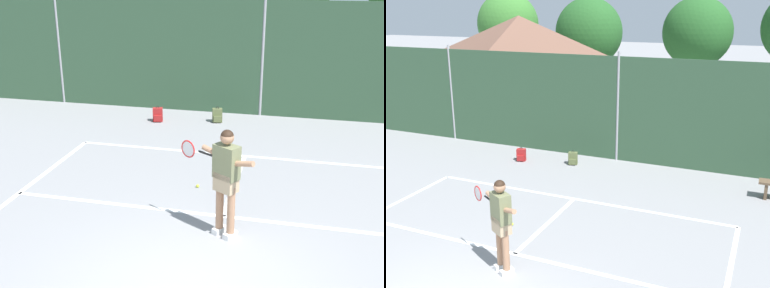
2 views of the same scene
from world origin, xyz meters
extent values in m
cube|color=white|center=(0.00, 5.50, 0.00)|extent=(8.20, 0.10, 0.01)
cube|color=white|center=(0.00, 2.48, 0.00)|extent=(8.20, 0.10, 0.01)
cube|color=white|center=(0.00, 3.96, 0.00)|extent=(0.10, 2.97, 0.01)
cube|color=#2D4C33|center=(0.00, 9.00, 1.69)|extent=(26.00, 0.05, 3.37)
cylinder|color=#99999E|center=(-6.50, 9.00, 1.76)|extent=(0.09, 0.09, 3.52)
cylinder|color=#99999E|center=(0.00, 9.00, 1.76)|extent=(0.09, 0.09, 3.52)
cube|color=beige|center=(-6.02, 13.26, 1.35)|extent=(6.24, 4.38, 2.69)
cylinder|color=brown|center=(-11.15, 20.72, 1.06)|extent=(0.36, 0.36, 2.13)
cylinder|color=brown|center=(-5.70, 20.72, 0.86)|extent=(0.36, 0.36, 1.73)
cylinder|color=brown|center=(0.50, 20.72, 0.98)|extent=(0.36, 0.36, 1.97)
cube|color=silver|center=(0.24, 1.79, 0.05)|extent=(0.24, 0.28, 0.10)
cube|color=silver|center=(0.04, 1.91, 0.05)|extent=(0.24, 0.28, 0.10)
cylinder|color=#A37556|center=(0.24, 1.79, 0.51)|extent=(0.13, 0.13, 0.82)
cylinder|color=#A37556|center=(0.04, 1.91, 0.51)|extent=(0.13, 0.13, 0.82)
cube|color=tan|center=(0.14, 1.85, 0.98)|extent=(0.43, 0.39, 0.32)
cube|color=#6B704C|center=(0.14, 1.85, 1.32)|extent=(0.47, 0.41, 0.56)
sphere|color=#A37556|center=(0.14, 1.85, 1.73)|extent=(0.22, 0.22, 0.22)
sphere|color=black|center=(0.14, 1.85, 1.75)|extent=(0.21, 0.21, 0.21)
cylinder|color=#A37556|center=(-0.05, 1.93, 1.42)|extent=(0.53, 0.36, 0.17)
cylinder|color=#A37556|center=(0.38, 1.71, 1.37)|extent=(0.48, 0.33, 0.22)
cylinder|color=black|center=(-0.23, 2.01, 1.37)|extent=(0.28, 0.18, 0.04)
torus|color=red|center=(-0.56, 2.14, 1.37)|extent=(0.27, 0.17, 0.30)
cylinder|color=silver|center=(-0.56, 2.14, 1.37)|extent=(0.23, 0.14, 0.26)
sphere|color=#CCE033|center=(-0.71, 3.55, 0.03)|extent=(0.07, 0.07, 0.07)
cube|color=maroon|center=(-2.83, 7.67, 0.20)|extent=(0.32, 0.24, 0.40)
cube|color=maroon|center=(-2.80, 7.55, 0.12)|extent=(0.23, 0.11, 0.18)
torus|color=black|center=(-2.83, 7.67, 0.42)|extent=(0.09, 0.04, 0.09)
cube|color=#566038|center=(-1.13, 8.00, 0.20)|extent=(0.32, 0.25, 0.40)
cube|color=#566038|center=(-1.10, 7.89, 0.12)|extent=(0.23, 0.11, 0.18)
torus|color=black|center=(-1.13, 8.00, 0.42)|extent=(0.09, 0.04, 0.09)
camera|label=1|loc=(1.22, -5.07, 4.19)|focal=44.76mm
camera|label=2|loc=(4.42, -4.58, 4.82)|focal=42.58mm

